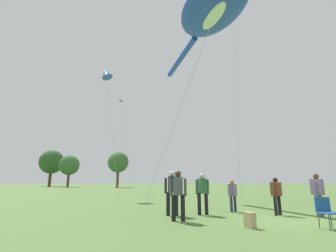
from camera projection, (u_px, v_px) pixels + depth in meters
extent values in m
plane|color=#4C6B33|center=(295.00, 220.00, 8.57)|extent=(300.00, 300.00, 0.00)
ellipsoid|color=blue|center=(213.00, 9.00, 13.75)|extent=(5.12, 6.32, 1.12)
cylinder|color=blue|center=(180.00, 59.00, 19.07)|extent=(2.59, 5.65, 0.40)
ellipsoid|color=white|center=(214.00, 17.00, 13.64)|extent=(1.64, 2.53, 0.40)
cylinder|color=#B2B2B7|center=(177.00, 116.00, 14.59)|extent=(0.52, 5.83, 10.19)
cylinder|color=slate|center=(318.00, 206.00, 9.24)|extent=(0.14, 0.14, 0.83)
cylinder|color=slate|center=(321.00, 205.00, 9.42)|extent=(0.14, 0.14, 0.83)
cube|color=slate|center=(317.00, 187.00, 9.48)|extent=(0.25, 0.41, 0.59)
sphere|color=#4C3319|center=(316.00, 177.00, 9.57)|extent=(0.21, 0.21, 0.21)
cylinder|color=slate|center=(314.00, 188.00, 9.33)|extent=(0.09, 0.09, 0.57)
cylinder|color=slate|center=(320.00, 188.00, 9.62)|extent=(0.09, 0.09, 0.57)
cylinder|color=black|center=(199.00, 204.00, 9.92)|extent=(0.15, 0.15, 0.85)
cylinder|color=black|center=(206.00, 204.00, 10.01)|extent=(0.15, 0.15, 0.85)
cube|color=#2D5B3D|center=(202.00, 186.00, 10.12)|extent=(0.38, 0.48, 0.60)
sphere|color=beige|center=(202.00, 176.00, 10.21)|extent=(0.22, 0.22, 0.22)
cylinder|color=#2D5B3D|center=(197.00, 187.00, 10.04)|extent=(0.09, 0.09, 0.58)
cylinder|color=#2D5B3D|center=(208.00, 187.00, 10.18)|extent=(0.09, 0.09, 0.58)
cylinder|color=black|center=(276.00, 205.00, 9.77)|extent=(0.13, 0.13, 0.76)
cylinder|color=black|center=(279.00, 205.00, 9.93)|extent=(0.13, 0.13, 0.76)
cube|color=brown|center=(276.00, 189.00, 9.99)|extent=(0.23, 0.38, 0.54)
sphere|color=black|center=(275.00, 180.00, 10.07)|extent=(0.20, 0.20, 0.20)
cylinder|color=brown|center=(273.00, 190.00, 9.85)|extent=(0.08, 0.08, 0.52)
cylinder|color=brown|center=(279.00, 190.00, 10.11)|extent=(0.08, 0.08, 0.52)
cylinder|color=black|center=(174.00, 208.00, 8.42)|extent=(0.15, 0.15, 0.87)
cylinder|color=black|center=(183.00, 208.00, 8.35)|extent=(0.15, 0.15, 0.87)
cube|color=#4C515B|center=(178.00, 186.00, 8.54)|extent=(0.49, 0.47, 0.62)
sphere|color=#4C3319|center=(178.00, 174.00, 8.63)|extent=(0.22, 0.22, 0.22)
cylinder|color=#4C515B|center=(171.00, 187.00, 8.59)|extent=(0.10, 0.10, 0.60)
cylinder|color=#4C515B|center=(185.00, 187.00, 8.48)|extent=(0.10, 0.10, 0.60)
cylinder|color=black|center=(168.00, 204.00, 9.77)|extent=(0.15, 0.15, 0.90)
cylinder|color=black|center=(176.00, 204.00, 9.72)|extent=(0.15, 0.15, 0.90)
cube|color=#23232D|center=(172.00, 184.00, 9.91)|extent=(0.50, 0.49, 0.64)
sphere|color=beige|center=(172.00, 174.00, 10.01)|extent=(0.23, 0.23, 0.23)
cylinder|color=#23232D|center=(166.00, 186.00, 9.94)|extent=(0.10, 0.10, 0.61)
cylinder|color=#23232D|center=(179.00, 186.00, 9.87)|extent=(0.10, 0.10, 0.61)
cylinder|color=#282D42|center=(231.00, 204.00, 10.84)|extent=(0.12, 0.12, 0.71)
cylinder|color=#282D42|center=(235.00, 203.00, 11.00)|extent=(0.12, 0.12, 0.71)
cube|color=slate|center=(232.00, 190.00, 11.05)|extent=(0.21, 0.35, 0.51)
sphere|color=#B75B2D|center=(232.00, 182.00, 11.13)|extent=(0.18, 0.18, 0.18)
cylinder|color=slate|center=(230.00, 191.00, 10.92)|extent=(0.08, 0.08, 0.49)
cylinder|color=slate|center=(235.00, 190.00, 11.17)|extent=(0.08, 0.08, 0.49)
cylinder|color=#4C4C51|center=(330.00, 223.00, 6.73)|extent=(0.03, 0.03, 0.42)
cylinder|color=#4C4C51|center=(319.00, 220.00, 7.12)|extent=(0.03, 0.03, 0.42)
cylinder|color=#4C4C51|center=(331.00, 220.00, 7.18)|extent=(0.03, 0.03, 0.42)
cube|color=#235699|center=(329.00, 213.00, 7.01)|extent=(0.65, 0.65, 0.04)
cube|color=#235699|center=(322.00, 204.00, 7.27)|extent=(0.44, 0.27, 0.40)
cube|color=tan|center=(250.00, 220.00, 7.12)|extent=(0.25, 0.33, 0.44)
cylinder|color=#B2B2B7|center=(236.00, 44.00, 20.33)|extent=(0.23, 1.11, 24.77)
cone|color=blue|center=(106.00, 73.00, 23.05)|extent=(1.52, 1.60, 1.21)
cylinder|color=#B2B2B7|center=(111.00, 128.00, 20.07)|extent=(0.32, 4.30, 11.21)
ellipsoid|color=blue|center=(121.00, 101.00, 30.94)|extent=(0.89, 0.82, 0.34)
cylinder|color=#B2B2B7|center=(126.00, 144.00, 28.64)|extent=(0.28, 2.98, 11.24)
cylinder|color=#513823|center=(68.00, 180.00, 60.66)|extent=(0.59, 0.59, 3.38)
sphere|color=#386633|center=(69.00, 165.00, 61.46)|extent=(4.91, 4.91, 4.91)
cylinder|color=#513823|center=(50.00, 179.00, 66.99)|extent=(0.78, 0.78, 4.06)
sphere|color=#2D5628|center=(52.00, 162.00, 68.01)|extent=(6.51, 6.51, 6.51)
cylinder|color=#513823|center=(118.00, 179.00, 56.03)|extent=(0.57, 0.57, 3.79)
sphere|color=#386633|center=(118.00, 162.00, 56.87)|extent=(4.76, 4.76, 4.76)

